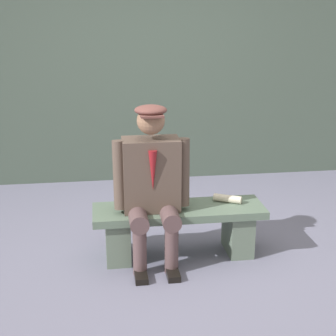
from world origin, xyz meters
name	(u,v)px	position (x,y,z in m)	size (l,w,h in m)	color
ground_plane	(179,254)	(0.00, 0.00, 0.00)	(30.00, 30.00, 0.00)	slate
bench	(179,225)	(0.00, 0.00, 0.28)	(1.44, 0.43, 0.44)	#576B59
seated_man	(152,180)	(0.23, 0.06, 0.71)	(0.63, 0.61, 1.31)	brown
rolled_magazine	(228,199)	(-0.43, -0.06, 0.47)	(0.07, 0.07, 0.24)	beige
stadium_wall	(150,80)	(0.00, -2.19, 1.20)	(12.00, 0.24, 2.40)	#47564B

